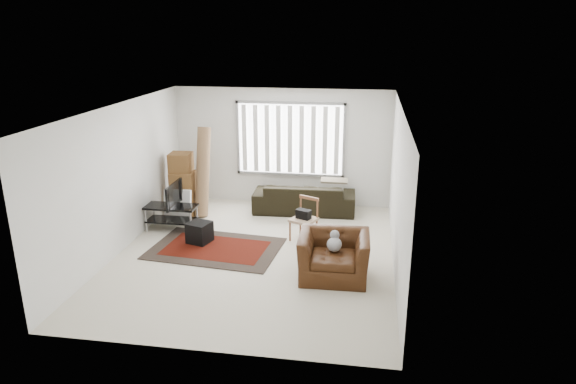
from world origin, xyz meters
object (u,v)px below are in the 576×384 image
(tv_stand, at_px, (172,212))
(moving_boxes, at_px, (183,186))
(armchair, at_px, (334,253))
(sofa, at_px, (304,193))
(side_chair, at_px, (304,217))

(tv_stand, relative_size, moving_boxes, 0.76)
(armchair, bearing_deg, tv_stand, 153.97)
(sofa, height_order, armchair, sofa)
(tv_stand, relative_size, sofa, 0.46)
(side_chair, distance_m, armchair, 1.64)
(moving_boxes, xyz_separation_m, side_chair, (2.85, -1.07, -0.18))
(sofa, relative_size, side_chair, 2.69)
(moving_boxes, bearing_deg, sofa, 11.29)
(tv_stand, bearing_deg, armchair, -24.56)
(sofa, bearing_deg, side_chair, 94.63)
(moving_boxes, height_order, sofa, moving_boxes)
(moving_boxes, relative_size, side_chair, 1.64)
(moving_boxes, bearing_deg, side_chair, -20.64)
(tv_stand, distance_m, side_chair, 2.75)
(side_chair, bearing_deg, sofa, 121.34)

